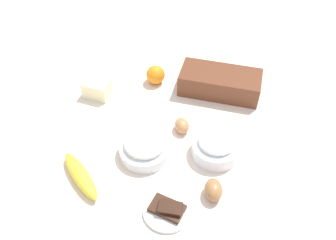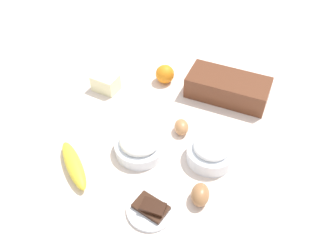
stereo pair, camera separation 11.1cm
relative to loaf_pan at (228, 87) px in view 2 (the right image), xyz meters
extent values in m
cube|color=beige|center=(-0.15, -0.22, -0.05)|extent=(2.40, 2.40, 0.02)
cube|color=brown|center=(0.00, 0.00, 0.00)|extent=(0.29, 0.15, 0.08)
cube|color=black|center=(0.00, 0.00, 0.00)|extent=(0.28, 0.14, 0.07)
cylinder|color=white|center=(-0.20, -0.33, -0.02)|extent=(0.15, 0.15, 0.04)
torus|color=white|center=(-0.20, -0.33, -0.01)|extent=(0.15, 0.15, 0.01)
ellipsoid|color=white|center=(-0.20, -0.33, 0.01)|extent=(0.12, 0.12, 0.04)
cylinder|color=white|center=(0.01, -0.29, -0.02)|extent=(0.14, 0.14, 0.05)
torus|color=white|center=(0.01, -0.29, 0.00)|extent=(0.14, 0.14, 0.01)
ellipsoid|color=white|center=(0.01, -0.29, 0.01)|extent=(0.11, 0.11, 0.04)
ellipsoid|color=yellow|center=(-0.35, -0.46, -0.02)|extent=(0.17, 0.17, 0.04)
sphere|color=orange|center=(-0.23, 0.01, -0.01)|extent=(0.07, 0.07, 0.07)
cube|color=#F4EDB2|center=(-0.42, -0.10, -0.01)|extent=(0.10, 0.08, 0.06)
ellipsoid|color=#B97D4C|center=(-0.10, -0.22, -0.02)|extent=(0.07, 0.07, 0.04)
ellipsoid|color=#9F6B40|center=(0.02, -0.44, -0.02)|extent=(0.06, 0.08, 0.05)
cylinder|color=white|center=(-0.10, -0.51, -0.04)|extent=(0.13, 0.13, 0.01)
cube|color=#381E11|center=(-0.10, -0.51, -0.03)|extent=(0.10, 0.08, 0.01)
cube|color=black|center=(-0.09, -0.52, -0.01)|extent=(0.06, 0.04, 0.01)
camera|label=1|loc=(-0.01, -0.99, 0.79)|focal=37.75mm
camera|label=2|loc=(0.10, -0.96, 0.79)|focal=37.75mm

